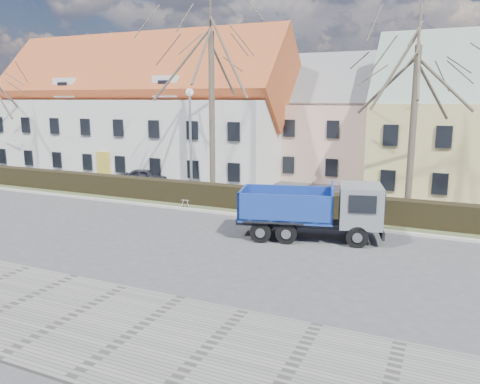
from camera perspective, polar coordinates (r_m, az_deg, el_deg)
The scene contains 13 objects.
ground at distance 22.47m, azimuth -8.86°, elevation -5.09°, with size 120.00×120.00×0.00m, color #424244.
sidewalk_near at distance 16.46m, azimuth -25.58°, elevation -12.18°, with size 80.00×5.00×0.08m, color gray.
curb_far at distance 26.29m, azimuth -3.40°, elevation -2.43°, with size 80.00×0.30×0.12m, color #B0AAA0.
grass_strip at distance 27.68m, azimuth -1.86°, elevation -1.73°, with size 80.00×3.00×0.10m, color #43502D.
hedge at distance 27.37m, azimuth -2.05°, elevation -0.60°, with size 60.00×0.90×1.30m, color black.
building_white at distance 42.17m, azimuth -12.07°, elevation 8.96°, with size 26.80×10.80×9.50m, color silver, non-canonical shape.
building_pink at distance 38.87m, azimuth 12.64°, elevation 7.65°, with size 10.80×8.80×8.00m, color beige, non-canonical shape.
tree_1 at distance 29.92m, azimuth -3.46°, elevation 11.35°, with size 9.20×9.20×12.65m, color #4D4235, non-canonical shape.
tree_2 at distance 26.57m, azimuth 20.43°, elevation 8.90°, with size 8.00×8.00×11.00m, color #4D4235, non-canonical shape.
dump_truck at distance 21.46m, azimuth 7.94°, elevation -2.18°, with size 6.64×2.47×2.66m, color navy, non-canonical shape.
streetlight at distance 29.09m, azimuth -6.04°, elevation 5.73°, with size 0.55×0.55×6.99m, color #989A9B, non-canonical shape.
cart_frame at distance 27.48m, azimuth -7.06°, elevation -1.40°, with size 0.64×0.36×0.58m, color silver, non-canonical shape.
parked_car_a at distance 35.61m, azimuth -11.51°, elevation 1.86°, with size 1.39×3.45×1.18m, color #24232D.
Camera 1 is at (11.91, -17.99, 6.29)m, focal length 35.00 mm.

